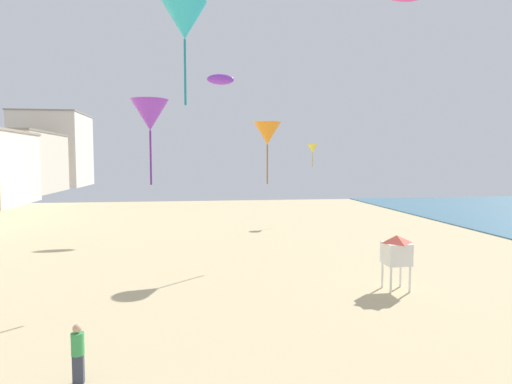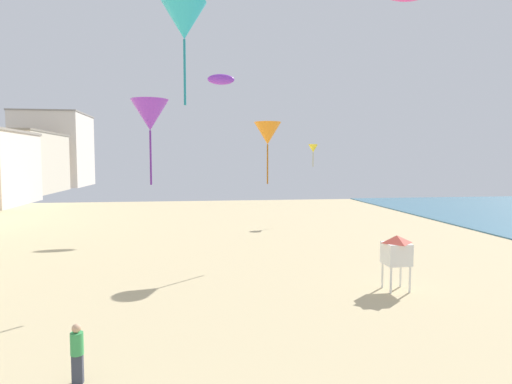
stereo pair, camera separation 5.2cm
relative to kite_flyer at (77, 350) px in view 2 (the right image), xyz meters
The scene contains 9 objects.
boardwalk_hotel_distant 75.76m from the kite_flyer, 111.89° to the left, with size 12.65×21.21×10.85m.
boardwalk_hotel_furthest 96.23m from the kite_flyer, 107.09° to the left, with size 13.90×16.66×16.33m.
kite_flyer is the anchor object (origin of this frame).
lifeguard_stand 14.03m from the kite_flyer, 28.87° to the left, with size 1.10×1.10×2.55m.
kite_cyan_delta 10.70m from the kite_flyer, 49.92° to the left, with size 1.51×1.51×3.43m.
kite_orange_delta 17.32m from the kite_flyer, 62.07° to the left, with size 1.63×1.63×3.71m.
kite_purple_parafoil 31.76m from the kite_flyer, 79.01° to the left, with size 2.47×0.69×0.96m.
kite_purple_delta 11.02m from the kite_flyer, 81.98° to the left, with size 1.68×1.68×3.83m.
kite_yellow_delta 33.72m from the kite_flyer, 63.86° to the left, with size 0.97×0.97×2.20m.
Camera 2 is at (1.42, -3.49, 6.00)m, focal length 30.57 mm.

